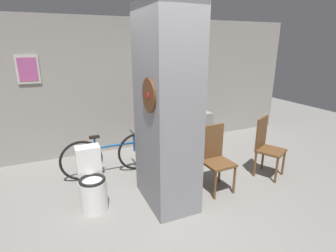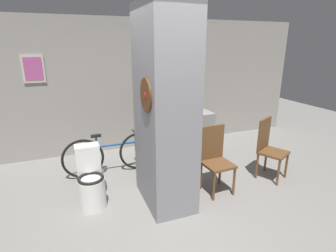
% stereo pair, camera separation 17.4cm
% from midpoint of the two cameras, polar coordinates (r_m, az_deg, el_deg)
% --- Properties ---
extents(ground_plane, '(14.00, 14.00, 0.00)m').
position_cam_midpoint_polar(ground_plane, '(3.51, 0.84, -19.66)').
color(ground_plane, gray).
extents(wall_back, '(8.00, 0.09, 2.60)m').
position_cam_midpoint_polar(wall_back, '(5.36, -11.06, 8.45)').
color(wall_back, gray).
rests_on(wall_back, ground_plane).
extents(pillar_center, '(0.61, 0.97, 2.60)m').
position_cam_midpoint_polar(pillar_center, '(3.36, -1.85, 3.40)').
color(pillar_center, gray).
rests_on(pillar_center, ground_plane).
extents(counter_shelf, '(1.12, 0.44, 0.94)m').
position_cam_midpoint_polar(counter_shelf, '(4.77, 1.47, -2.73)').
color(counter_shelf, gray).
rests_on(counter_shelf, ground_plane).
extents(toilet, '(0.35, 0.51, 0.81)m').
position_cam_midpoint_polar(toilet, '(3.72, -17.55, -11.85)').
color(toilet, white).
rests_on(toilet, ground_plane).
extents(chair_near_pillar, '(0.42, 0.42, 0.98)m').
position_cam_midpoint_polar(chair_near_pillar, '(3.94, 9.01, -6.48)').
color(chair_near_pillar, brown).
rests_on(chair_near_pillar, ground_plane).
extents(chair_by_doorway, '(0.54, 0.54, 0.98)m').
position_cam_midpoint_polar(chair_by_doorway, '(4.57, 19.65, -3.87)').
color(chair_by_doorway, brown).
rests_on(chair_by_doorway, ground_plane).
extents(bicycle, '(1.59, 0.42, 0.72)m').
position_cam_midpoint_polar(bicycle, '(4.50, -13.52, -6.17)').
color(bicycle, black).
rests_on(bicycle, ground_plane).
extents(bottle_tall, '(0.06, 0.06, 0.25)m').
position_cam_midpoint_polar(bottle_tall, '(4.52, -0.28, 3.55)').
color(bottle_tall, '#19598C').
rests_on(bottle_tall, counter_shelf).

